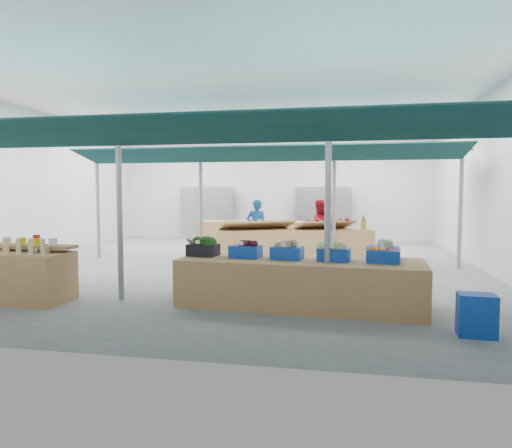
% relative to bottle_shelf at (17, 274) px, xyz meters
% --- Properties ---
extents(floor, '(13.00, 13.00, 0.00)m').
position_rel_bottle_shelf_xyz_m(floor, '(2.74, 4.36, -0.45)').
color(floor, slate).
rests_on(floor, ground).
extents(hall, '(13.00, 13.00, 13.00)m').
position_rel_bottle_shelf_xyz_m(hall, '(2.74, 5.79, 2.19)').
color(hall, silver).
rests_on(hall, ground).
extents(pole_grid, '(10.00, 4.60, 3.00)m').
position_rel_bottle_shelf_xyz_m(pole_grid, '(3.49, 2.61, 1.36)').
color(pole_grid, gray).
rests_on(pole_grid, floor).
extents(awnings, '(9.50, 7.08, 0.30)m').
position_rel_bottle_shelf_xyz_m(awnings, '(3.49, 2.61, 2.33)').
color(awnings, '#0B3130').
rests_on(awnings, pole_grid).
extents(back_shelving_left, '(2.00, 0.50, 2.00)m').
position_rel_bottle_shelf_xyz_m(back_shelving_left, '(0.24, 10.36, 0.55)').
color(back_shelving_left, '#B23F33').
rests_on(back_shelving_left, floor).
extents(back_shelving_right, '(2.00, 0.50, 2.00)m').
position_rel_bottle_shelf_xyz_m(back_shelving_right, '(4.74, 10.36, 0.55)').
color(back_shelving_right, '#B23F33').
rests_on(back_shelving_right, floor).
extents(bottle_shelf, '(1.90, 1.19, 1.11)m').
position_rel_bottle_shelf_xyz_m(bottle_shelf, '(0.00, 0.00, 0.00)').
color(bottle_shelf, '#9C7244').
rests_on(bottle_shelf, floor).
extents(veg_counter, '(3.99, 1.57, 0.76)m').
position_rel_bottle_shelf_xyz_m(veg_counter, '(4.80, 0.55, -0.07)').
color(veg_counter, '#9C7244').
rests_on(veg_counter, floor).
extents(fruit_counter, '(4.19, 1.99, 0.87)m').
position_rel_bottle_shelf_xyz_m(fruit_counter, '(4.20, 5.10, -0.02)').
color(fruit_counter, '#9C7244').
rests_on(fruit_counter, floor).
extents(far_counter, '(4.75, 1.10, 0.85)m').
position_rel_bottle_shelf_xyz_m(far_counter, '(2.89, 8.44, -0.03)').
color(far_counter, '#9C7244').
rests_on(far_counter, floor).
extents(crate_stack, '(0.48, 0.35, 0.55)m').
position_rel_bottle_shelf_xyz_m(crate_stack, '(7.18, -0.62, -0.18)').
color(crate_stack, '#0F3EA9').
rests_on(crate_stack, floor).
extents(vendor_left, '(0.68, 0.53, 1.63)m').
position_rel_bottle_shelf_xyz_m(vendor_left, '(3.00, 6.20, 0.36)').
color(vendor_left, '#175097').
rests_on(vendor_left, floor).
extents(vendor_right, '(0.92, 0.80, 1.63)m').
position_rel_bottle_shelf_xyz_m(vendor_right, '(4.80, 6.20, 0.36)').
color(vendor_right, '#B11523').
rests_on(vendor_right, floor).
extents(crate_broccoli, '(0.54, 0.44, 0.35)m').
position_rel_bottle_shelf_xyz_m(crate_broccoli, '(3.12, 0.67, 0.47)').
color(crate_broccoli, black).
rests_on(crate_broccoli, veg_counter).
extents(crate_beets, '(0.54, 0.44, 0.29)m').
position_rel_bottle_shelf_xyz_m(crate_beets, '(3.88, 0.62, 0.44)').
color(crate_beets, '#0F3EA9').
rests_on(crate_beets, veg_counter).
extents(crate_celeriac, '(0.54, 0.44, 0.31)m').
position_rel_bottle_shelf_xyz_m(crate_celeriac, '(4.58, 0.57, 0.45)').
color(crate_celeriac, '#0F3EA9').
rests_on(crate_celeriac, veg_counter).
extents(crate_cabbage, '(0.54, 0.44, 0.35)m').
position_rel_bottle_shelf_xyz_m(crate_cabbage, '(5.34, 0.52, 0.47)').
color(crate_cabbage, '#0F3EA9').
rests_on(crate_cabbage, veg_counter).
extents(crate_carrots, '(0.54, 0.44, 0.29)m').
position_rel_bottle_shelf_xyz_m(crate_carrots, '(6.10, 0.46, 0.42)').
color(crate_carrots, '#0F3EA9').
rests_on(crate_carrots, veg_counter).
extents(sparrow, '(0.12, 0.09, 0.11)m').
position_rel_bottle_shelf_xyz_m(sparrow, '(2.94, 0.54, 0.56)').
color(sparrow, brown).
rests_on(sparrow, crate_broccoli).
extents(pole_ribbon, '(0.12, 0.12, 0.28)m').
position_rel_bottle_shelf_xyz_m(pole_ribbon, '(0.35, 0.07, 0.63)').
color(pole_ribbon, red).
rests_on(pole_ribbon, pole_grid).
extents(apple_heap_yellow, '(2.00, 1.55, 0.27)m').
position_rel_bottle_shelf_xyz_m(apple_heap_yellow, '(3.29, 4.76, 0.59)').
color(apple_heap_yellow, '#997247').
rests_on(apple_heap_yellow, fruit_counter).
extents(apple_heap_red, '(1.65, 1.35, 0.27)m').
position_rel_bottle_shelf_xyz_m(apple_heap_red, '(5.02, 5.22, 0.59)').
color(apple_heap_red, '#997247').
rests_on(apple_heap_red, fruit_counter).
extents(pineapple, '(0.14, 0.14, 0.39)m').
position_rel_bottle_shelf_xyz_m(pineapple, '(6.01, 5.48, 0.60)').
color(pineapple, '#8C6019').
rests_on(pineapple, fruit_counter).
extents(crate_extra, '(0.55, 0.44, 0.32)m').
position_rel_bottle_shelf_xyz_m(crate_extra, '(6.13, 0.95, 0.46)').
color(crate_extra, '#0F3EA9').
rests_on(crate_extra, veg_counter).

